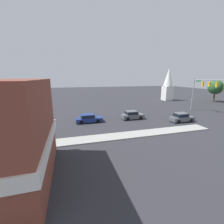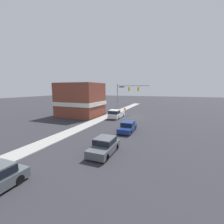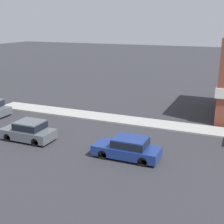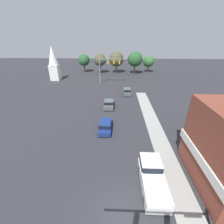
{
  "view_description": "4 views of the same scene",
  "coord_description": "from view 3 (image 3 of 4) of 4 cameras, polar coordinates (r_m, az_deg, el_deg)",
  "views": [
    {
      "loc": [
        23.9,
        9.54,
        7.94
      ],
      "look_at": [
        0.38,
        16.24,
        2.23
      ],
      "focal_mm": 24.0,
      "sensor_mm": 36.0,
      "label": 1
    },
    {
      "loc": [
        -8.07,
        34.07,
        6.48
      ],
      "look_at": [
        -0.08,
        13.99,
        3.11
      ],
      "focal_mm": 24.0,
      "sensor_mm": 36.0,
      "label": 2
    },
    {
      "loc": [
        -20.86,
        5.81,
        9.17
      ],
      "look_at": [
        0.3,
        14.79,
        2.43
      ],
      "focal_mm": 50.0,
      "sensor_mm": 36.0,
      "label": 3
    },
    {
      "loc": [
        -0.26,
        -7.11,
        13.02
      ],
      "look_at": [
        -1.05,
        12.52,
        3.17
      ],
      "focal_mm": 24.0,
      "sensor_mm": 36.0,
      "label": 4
    }
  ],
  "objects": [
    {
      "name": "car_lead",
      "position": [
        21.63,
        2.95,
        -6.5
      ],
      "size": [
        1.88,
        4.64,
        1.5
      ],
      "color": "black",
      "rests_on": "ground"
    },
    {
      "name": "car_second_ahead",
      "position": [
        25.57,
        -14.97,
        -3.27
      ],
      "size": [
        1.95,
        4.25,
        1.61
      ],
      "color": "black",
      "rests_on": "ground"
    }
  ]
}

